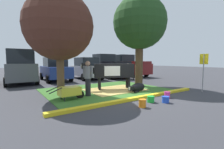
# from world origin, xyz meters

# --- Properties ---
(ground_plane) EXTENTS (80.00, 80.00, 0.00)m
(ground_plane) POSITION_xyz_m (0.00, 0.00, 0.00)
(ground_plane) COLOR #38383D
(grass_island) EXTENTS (6.76, 5.11, 0.02)m
(grass_island) POSITION_xyz_m (-0.06, 1.80, 0.01)
(grass_island) COLOR #386B28
(grass_island) RESTS_ON ground
(curb_yellow) EXTENTS (7.96, 0.24, 0.12)m
(curb_yellow) POSITION_xyz_m (-0.06, -0.90, 0.06)
(curb_yellow) COLOR yellow
(curb_yellow) RESTS_ON ground
(hay_bedding) EXTENTS (3.21, 2.41, 0.04)m
(hay_bedding) POSITION_xyz_m (0.31, 1.44, 0.03)
(hay_bedding) COLOR tan
(hay_bedding) RESTS_ON ground
(shade_tree_left) EXTENTS (3.31, 3.31, 5.04)m
(shade_tree_left) POSITION_xyz_m (-2.67, 1.91, 3.37)
(shade_tree_left) COLOR brown
(shade_tree_left) RESTS_ON ground
(shade_tree_right) EXTENTS (3.51, 3.51, 5.98)m
(shade_tree_right) POSITION_xyz_m (2.55, 1.77, 4.18)
(shade_tree_right) COLOR #4C3823
(shade_tree_right) RESTS_ON ground
(cow_holstein) EXTENTS (2.96, 1.72, 1.58)m
(cow_holstein) POSITION_xyz_m (0.28, 1.69, 1.12)
(cow_holstein) COLOR black
(cow_holstein) RESTS_ON ground
(calf_lying) EXTENTS (1.33, 0.66, 0.48)m
(calf_lying) POSITION_xyz_m (1.11, 0.39, 0.24)
(calf_lying) COLOR black
(calf_lying) RESTS_ON ground
(person_handler) EXTENTS (0.34, 0.45, 1.54)m
(person_handler) POSITION_xyz_m (1.76, 2.01, 0.82)
(person_handler) COLOR black
(person_handler) RESTS_ON ground
(person_visitor_near) EXTENTS (0.35, 0.45, 1.70)m
(person_visitor_near) POSITION_xyz_m (-1.65, 0.93, 0.92)
(person_visitor_near) COLOR black
(person_visitor_near) RESTS_ON ground
(wheelbarrow) EXTENTS (1.60, 0.63, 0.63)m
(wheelbarrow) POSITION_xyz_m (-2.63, 0.71, 0.39)
(wheelbarrow) COLOR gold
(wheelbarrow) RESTS_ON ground
(parking_sign) EXTENTS (0.06, 0.44, 2.09)m
(parking_sign) POSITION_xyz_m (4.04, -1.69, 1.48)
(parking_sign) COLOR #99999E
(parking_sign) RESTS_ON ground
(bucket_orange) EXTENTS (0.29, 0.29, 0.31)m
(bucket_orange) POSITION_xyz_m (-0.81, -1.87, 0.16)
(bucket_orange) COLOR orange
(bucket_orange) RESTS_ON ground
(bucket_green) EXTENTS (0.31, 0.31, 0.26)m
(bucket_green) POSITION_xyz_m (-0.01, -1.57, 0.14)
(bucket_green) COLOR green
(bucket_green) RESTS_ON ground
(bucket_blue) EXTENTS (0.31, 0.31, 0.27)m
(bucket_blue) POSITION_xyz_m (0.44, -1.96, 0.14)
(bucket_blue) COLOR blue
(bucket_blue) RESTS_ON ground
(bucket_pink) EXTENTS (0.28, 0.28, 0.29)m
(bucket_pink) POSITION_xyz_m (1.21, -1.47, 0.15)
(bucket_pink) COLOR #EA3893
(bucket_pink) RESTS_ON ground
(suv_dark_grey) EXTENTS (2.21, 4.65, 2.52)m
(suv_dark_grey) POSITION_xyz_m (-3.95, 7.87, 1.27)
(suv_dark_grey) COLOR #4C5156
(suv_dark_grey) RESTS_ON ground
(sedan_blue) EXTENTS (2.11, 4.44, 2.02)m
(sedan_blue) POSITION_xyz_m (-1.32, 8.03, 0.98)
(sedan_blue) COLOR navy
(sedan_blue) RESTS_ON ground
(sedan_silver) EXTENTS (2.11, 4.44, 2.02)m
(sedan_silver) POSITION_xyz_m (1.45, 7.71, 0.98)
(sedan_silver) COLOR silver
(sedan_silver) RESTS_ON ground
(pickup_truck_black) EXTENTS (2.32, 5.45, 2.42)m
(pickup_truck_black) POSITION_xyz_m (3.94, 7.75, 1.11)
(pickup_truck_black) COLOR black
(pickup_truck_black) RESTS_ON ground
(pickup_truck_maroon) EXTENTS (2.32, 5.45, 2.42)m
(pickup_truck_maroon) POSITION_xyz_m (6.74, 7.80, 1.11)
(pickup_truck_maroon) COLOR maroon
(pickup_truck_maroon) RESTS_ON ground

